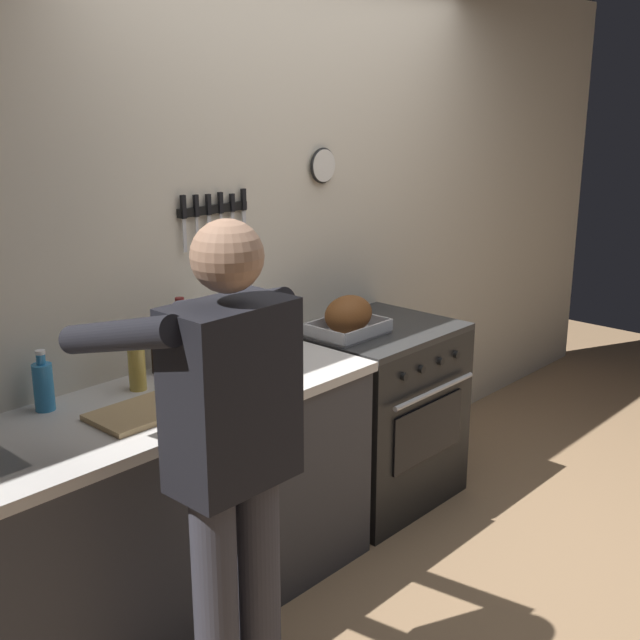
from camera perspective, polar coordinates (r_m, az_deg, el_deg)
The scene contains 12 objects.
ground_plane at distance 3.61m, azimuth 14.54°, elevation -18.22°, with size 8.00×8.00×0.00m, color #937251.
wall_back at distance 3.86m, azimuth -2.00°, elevation 5.53°, with size 6.00×0.13×2.60m.
counter_block at distance 3.15m, azimuth -12.99°, elevation -13.77°, with size 2.03×0.65×0.90m.
stove at distance 4.03m, azimuth 4.02°, elevation -6.66°, with size 0.76×0.67×0.90m.
person_cook at distance 2.46m, azimuth -6.52°, elevation -9.32°, with size 0.51×0.63×1.66m.
roasting_pan at distance 3.73m, azimuth 2.04°, elevation 0.20°, with size 0.35×0.26×0.19m.
cutting_board at distance 2.91m, azimuth -12.45°, elevation -6.40°, with size 0.36×0.24×0.02m, color tan.
bottle_soy_sauce at distance 3.30m, azimuth -11.44°, elevation -2.47°, with size 0.06×0.06×0.18m.
bottle_wine_red at distance 3.18m, azimuth -9.81°, elevation -1.81°, with size 0.07×0.07×0.33m.
bottle_olive_oil at distance 3.34m, azimuth -9.11°, elevation -1.40°, with size 0.06×0.06×0.27m.
bottle_cooking_oil at distance 3.11m, azimuth -12.91°, elevation -2.93°, with size 0.07×0.07×0.26m.
bottle_dish_soap at distance 3.01m, azimuth -19.08°, elevation -4.42°, with size 0.07×0.07×0.22m.
Camera 1 is at (-2.71, -1.32, 1.99)m, focal length 44.98 mm.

